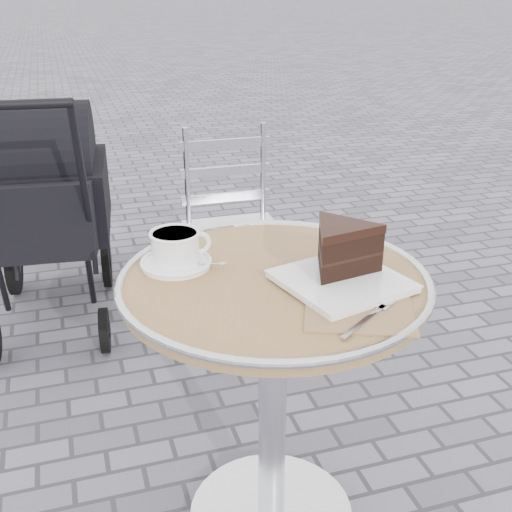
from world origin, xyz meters
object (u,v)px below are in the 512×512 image
object	(u,v)px
cafe_table	(273,340)
cake_plate_set	(342,256)
bistro_chair	(230,207)
cappuccino_set	(176,251)
baby_stroller	(46,213)

from	to	relation	value
cafe_table	cake_plate_set	world-z (taller)	cake_plate_set
bistro_chair	cappuccino_set	bearing A→B (deg)	-110.68
cake_plate_set	cafe_table	bearing A→B (deg)	143.49
cake_plate_set	bistro_chair	xyz separation A→B (m)	(0.05, 1.16, -0.28)
bistro_chair	baby_stroller	distance (m)	0.77
cafe_table	cappuccino_set	distance (m)	0.31
cafe_table	bistro_chair	xyz separation A→B (m)	(0.19, 1.10, -0.06)
cappuccino_set	cake_plate_set	xyz separation A→B (m)	(0.34, -0.19, 0.02)
cafe_table	cappuccino_set	bearing A→B (deg)	146.12
cake_plate_set	bistro_chair	world-z (taller)	cake_plate_set
bistro_chair	baby_stroller	world-z (taller)	baby_stroller
cappuccino_set	bistro_chair	distance (m)	1.08
cappuccino_set	cake_plate_set	bearing A→B (deg)	-37.39
baby_stroller	cake_plate_set	bearing A→B (deg)	-59.18
bistro_chair	cafe_table	bearing A→B (deg)	-98.66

